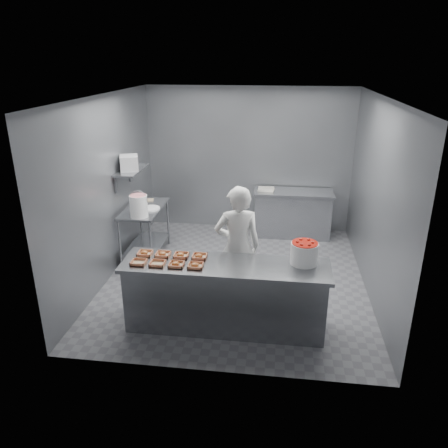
{
  "coord_description": "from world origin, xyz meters",
  "views": [
    {
      "loc": [
        0.62,
        -6.18,
        3.32
      ],
      "look_at": [
        -0.17,
        -0.2,
        0.98
      ],
      "focal_mm": 35.0,
      "sensor_mm": 36.0,
      "label": 1
    }
  ],
  "objects": [
    {
      "name": "floor",
      "position": [
        0.0,
        0.0,
        0.0
      ],
      "size": [
        4.5,
        4.5,
        0.0
      ],
      "primitive_type": "plane",
      "color": "#4C4C51",
      "rests_on": "ground"
    },
    {
      "name": "ceiling",
      "position": [
        0.0,
        0.0,
        2.8
      ],
      "size": [
        4.5,
        4.5,
        0.0
      ],
      "primitive_type": "plane",
      "rotation": [
        3.14,
        0.0,
        0.0
      ],
      "color": "white",
      "rests_on": "wall_back"
    },
    {
      "name": "wall_back",
      "position": [
        0.0,
        2.25,
        1.4
      ],
      "size": [
        4.0,
        0.04,
        2.8
      ],
      "primitive_type": "cube",
      "color": "slate",
      "rests_on": "ground"
    },
    {
      "name": "wall_left",
      "position": [
        -2.0,
        0.0,
        1.4
      ],
      "size": [
        0.04,
        4.5,
        2.8
      ],
      "primitive_type": "cube",
      "color": "slate",
      "rests_on": "ground"
    },
    {
      "name": "wall_right",
      "position": [
        2.0,
        0.0,
        1.4
      ],
      "size": [
        0.04,
        4.5,
        2.8
      ],
      "primitive_type": "cube",
      "color": "slate",
      "rests_on": "ground"
    },
    {
      "name": "service_counter",
      "position": [
        0.0,
        -1.35,
        0.45
      ],
      "size": [
        2.6,
        0.7,
        0.9
      ],
      "color": "slate",
      "rests_on": "ground"
    },
    {
      "name": "prep_table",
      "position": [
        -1.65,
        0.6,
        0.59
      ],
      "size": [
        0.6,
        1.2,
        0.9
      ],
      "color": "slate",
      "rests_on": "ground"
    },
    {
      "name": "back_counter",
      "position": [
        0.9,
        1.9,
        0.45
      ],
      "size": [
        1.5,
        0.6,
        0.9
      ],
      "color": "slate",
      "rests_on": "ground"
    },
    {
      "name": "wall_shelf",
      "position": [
        -1.82,
        0.6,
        1.55
      ],
      "size": [
        0.35,
        0.9,
        0.03
      ],
      "primitive_type": "cube",
      "color": "slate",
      "rests_on": "wall_left"
    },
    {
      "name": "tray_0",
      "position": [
        -1.07,
        -1.48,
        0.92
      ],
      "size": [
        0.19,
        0.18,
        0.04
      ],
      "color": "tan",
      "rests_on": "service_counter"
    },
    {
      "name": "tray_1",
      "position": [
        -0.83,
        -1.48,
        0.92
      ],
      "size": [
        0.19,
        0.18,
        0.04
      ],
      "color": "tan",
      "rests_on": "service_counter"
    },
    {
      "name": "tray_2",
      "position": [
        -0.59,
        -1.48,
        0.92
      ],
      "size": [
        0.19,
        0.18,
        0.06
      ],
      "color": "tan",
      "rests_on": "service_counter"
    },
    {
      "name": "tray_3",
      "position": [
        -0.35,
        -1.48,
        0.92
      ],
      "size": [
        0.19,
        0.18,
        0.06
      ],
      "color": "tan",
      "rests_on": "service_counter"
    },
    {
      "name": "tray_4",
      "position": [
        -1.07,
        -1.22,
        0.92
      ],
      "size": [
        0.19,
        0.18,
        0.06
      ],
      "color": "tan",
      "rests_on": "service_counter"
    },
    {
      "name": "tray_5",
      "position": [
        -0.83,
        -1.22,
        0.92
      ],
      "size": [
        0.19,
        0.18,
        0.06
      ],
      "color": "tan",
      "rests_on": "service_counter"
    },
    {
      "name": "tray_6",
      "position": [
        -0.59,
        -1.22,
        0.92
      ],
      "size": [
        0.19,
        0.18,
        0.06
      ],
      "color": "tan",
      "rests_on": "service_counter"
    },
    {
      "name": "tray_7",
      "position": [
        -0.35,
        -1.22,
        0.92
      ],
      "size": [
        0.19,
        0.18,
        0.06
      ],
      "color": "tan",
      "rests_on": "service_counter"
    },
    {
      "name": "worker",
      "position": [
        0.09,
        -0.75,
        0.87
      ],
      "size": [
        0.71,
        0.55,
        1.74
      ],
      "primitive_type": "imported",
      "rotation": [
        0.0,
        0.0,
        3.37
      ],
      "color": "white",
      "rests_on": "ground"
    },
    {
      "name": "strawberry_tub",
      "position": [
        0.96,
        -1.21,
        1.05
      ],
      "size": [
        0.34,
        0.34,
        0.28
      ],
      "color": "white",
      "rests_on": "service_counter"
    },
    {
      "name": "glaze_bucket",
      "position": [
        -1.58,
        0.16,
        1.09
      ],
      "size": [
        0.3,
        0.28,
        0.44
      ],
      "color": "white",
      "rests_on": "prep_table"
    },
    {
      "name": "bucket_lid",
      "position": [
        -1.52,
        0.55,
        0.91
      ],
      "size": [
        0.4,
        0.4,
        0.02
      ],
      "primitive_type": "cylinder",
      "rotation": [
        0.0,
        0.0,
        -0.34
      ],
      "color": "white",
      "rests_on": "prep_table"
    },
    {
      "name": "rag",
      "position": [
        -1.67,
        1.0,
        0.91
      ],
      "size": [
        0.16,
        0.15,
        0.02
      ],
      "primitive_type": "cube",
      "rotation": [
        0.0,
        0.0,
        0.23
      ],
      "color": "#CCB28C",
      "rests_on": "prep_table"
    },
    {
      "name": "appliance",
      "position": [
        -1.82,
        0.53,
        1.69
      ],
      "size": [
        0.38,
        0.4,
        0.24
      ],
      "primitive_type": "cube",
      "rotation": [
        0.0,
        0.0,
        0.35
      ],
      "color": "gray",
      "rests_on": "wall_shelf"
    },
    {
      "name": "paper_stack",
      "position": [
        0.37,
        1.9,
        0.92
      ],
      "size": [
        0.32,
        0.25,
        0.05
      ],
      "primitive_type": "cube",
      "rotation": [
        0.0,
        0.0,
        -0.09
      ],
      "color": "silver",
      "rests_on": "back_counter"
    }
  ]
}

